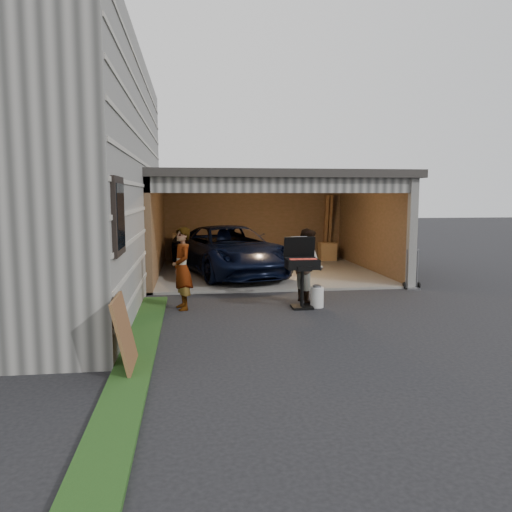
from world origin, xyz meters
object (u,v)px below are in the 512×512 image
(plywood_panel, at_px, (125,334))
(propane_tank, at_px, (317,297))
(bbq_grill, at_px, (302,266))
(hand_truck, at_px, (412,281))
(woman, at_px, (182,269))
(man, at_px, (308,265))
(minivan, at_px, (229,252))

(plywood_panel, bearing_deg, propane_tank, 44.07)
(bbq_grill, relative_size, hand_truck, 1.48)
(woman, xyz_separation_m, man, (2.67, 0.41, -0.04))
(propane_tank, bearing_deg, minivan, 109.58)
(plywood_panel, bearing_deg, minivan, 75.40)
(man, distance_m, plywood_panel, 5.16)
(bbq_grill, bearing_deg, minivan, 105.44)
(minivan, height_order, propane_tank, minivan)
(woman, height_order, man, woman)
(minivan, relative_size, woman, 2.97)
(minivan, xyz_separation_m, bbq_grill, (1.15, -4.17, 0.17))
(hand_truck, bearing_deg, bbq_grill, -144.74)
(minivan, bearing_deg, man, -84.65)
(woman, bearing_deg, bbq_grill, 70.10)
(propane_tank, xyz_separation_m, plywood_panel, (-3.42, -3.32, 0.29))
(minivan, distance_m, hand_truck, 5.00)
(bbq_grill, bearing_deg, man, 66.45)
(hand_truck, bearing_deg, plywood_panel, -134.11)
(hand_truck, bearing_deg, propane_tank, -142.29)
(minivan, height_order, hand_truck, minivan)
(woman, distance_m, plywood_panel, 3.58)
(minivan, distance_m, bbq_grill, 4.33)
(man, bearing_deg, plywood_panel, 125.51)
(woman, height_order, bbq_grill, woman)
(woman, relative_size, propane_tank, 4.00)
(minivan, bearing_deg, plywood_panel, -120.83)
(woman, relative_size, hand_truck, 1.70)
(plywood_panel, xyz_separation_m, hand_truck, (6.25, 4.97, -0.30))
(hand_truck, bearing_deg, woman, -157.74)
(minivan, relative_size, man, 3.10)
(propane_tank, distance_m, plywood_panel, 4.78)
(man, relative_size, bbq_grill, 1.10)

